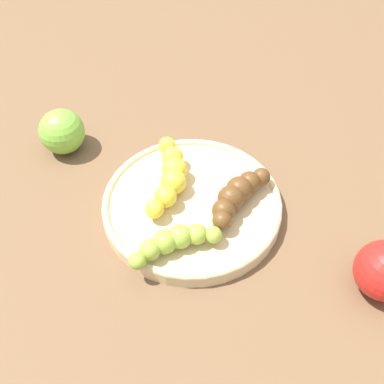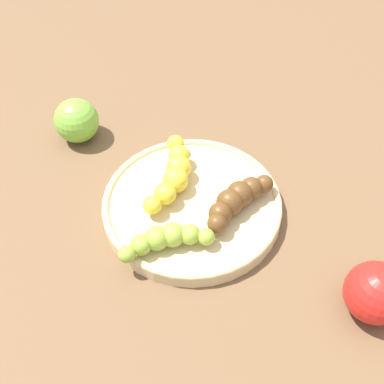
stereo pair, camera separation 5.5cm
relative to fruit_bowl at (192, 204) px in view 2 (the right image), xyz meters
name	(u,v)px [view 2 (the right image)]	position (x,y,z in m)	size (l,w,h in m)	color
ground_plane	(192,210)	(0.00, 0.00, -0.01)	(2.40, 2.40, 0.00)	brown
fruit_bowl	(192,204)	(0.00, 0.00, 0.00)	(0.24, 0.24, 0.02)	#D1B784
banana_yellow	(173,174)	(0.04, -0.01, 0.02)	(0.09, 0.13, 0.04)	yellow
banana_green	(165,239)	(-0.03, 0.07, 0.02)	(0.07, 0.11, 0.03)	#8CAD38
banana_overripe	(237,200)	(-0.05, -0.03, 0.03)	(0.04, 0.12, 0.04)	#593819
apple_green	(77,121)	(0.23, 0.02, 0.02)	(0.07, 0.07, 0.07)	#72B238
apple_red	(376,293)	(-0.25, -0.04, 0.02)	(0.07, 0.07, 0.07)	red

